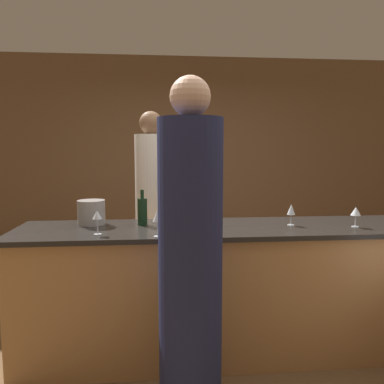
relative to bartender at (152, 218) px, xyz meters
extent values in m
plane|color=brown|center=(0.53, -0.84, -0.90)|extent=(14.00, 14.00, 0.00)
cube|color=brown|center=(0.53, 1.62, 0.50)|extent=(8.00, 0.06, 2.80)
cube|color=black|center=(0.43, 1.58, 0.85)|extent=(0.44, 0.02, 0.34)
cube|color=#B7C6B2|center=(0.43, 1.56, 0.85)|extent=(0.39, 0.00, 0.29)
cube|color=#B27F4C|center=(0.53, -0.84, -0.43)|extent=(2.96, 0.65, 0.95)
cube|color=black|center=(0.53, -0.84, 0.06)|extent=(3.02, 0.71, 0.03)
cylinder|color=silver|center=(0.00, 0.00, -0.05)|extent=(0.31, 0.31, 1.69)
sphere|color=brown|center=(0.00, 0.00, 0.90)|extent=(0.21, 0.21, 0.21)
cylinder|color=#1E234C|center=(0.23, -1.55, -0.04)|extent=(0.35, 0.35, 1.72)
sphere|color=tan|center=(0.23, -1.55, 0.92)|extent=(0.22, 0.22, 0.22)
cylinder|color=black|center=(-0.06, -0.72, 0.18)|extent=(0.07, 0.07, 0.20)
cylinder|color=black|center=(-0.06, -0.72, 0.32)|extent=(0.03, 0.03, 0.07)
cylinder|color=#9E9993|center=(-0.45, -0.66, 0.17)|extent=(0.21, 0.21, 0.19)
cylinder|color=silver|center=(1.06, -0.84, 0.08)|extent=(0.05, 0.05, 0.00)
cylinder|color=silver|center=(1.06, -0.84, 0.12)|extent=(0.01, 0.01, 0.08)
cone|color=silver|center=(1.06, -0.84, 0.20)|extent=(0.06, 0.06, 0.08)
cylinder|color=silver|center=(0.05, -1.13, 0.08)|extent=(0.05, 0.05, 0.00)
cylinder|color=silver|center=(0.05, -1.13, 0.13)|extent=(0.01, 0.01, 0.10)
cone|color=silver|center=(0.05, -1.13, 0.22)|extent=(0.06, 0.06, 0.07)
cylinder|color=silver|center=(0.13, -1.08, 0.08)|extent=(0.05, 0.05, 0.00)
cylinder|color=silver|center=(0.13, -1.08, 0.13)|extent=(0.01, 0.01, 0.10)
cone|color=silver|center=(0.13, -1.08, 0.22)|extent=(0.07, 0.07, 0.07)
cylinder|color=silver|center=(1.51, -0.94, 0.08)|extent=(0.05, 0.05, 0.00)
cylinder|color=silver|center=(1.51, -0.94, 0.13)|extent=(0.01, 0.01, 0.08)
cone|color=silver|center=(1.51, -0.94, 0.20)|extent=(0.07, 0.07, 0.06)
cylinder|color=silver|center=(-0.35, -1.03, 0.08)|extent=(0.05, 0.05, 0.00)
cylinder|color=silver|center=(-0.35, -1.03, 0.14)|extent=(0.01, 0.01, 0.10)
cone|color=silver|center=(-0.35, -1.03, 0.21)|extent=(0.07, 0.07, 0.06)
camera|label=1|loc=(0.06, -3.55, 0.64)|focal=35.00mm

